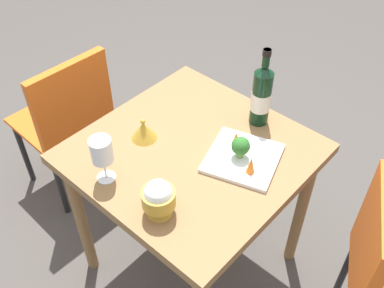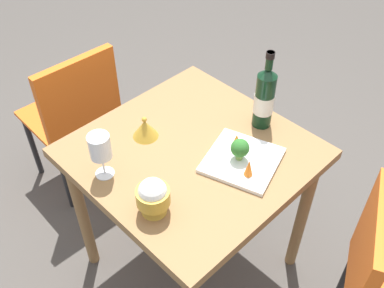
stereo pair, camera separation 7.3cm
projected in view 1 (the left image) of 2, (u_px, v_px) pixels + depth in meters
name	position (u px, v px, depth m)	size (l,w,h in m)	color
ground_plane	(192.00, 260.00, 2.18)	(8.00, 8.00, 0.00)	#4C4742
dining_table	(192.00, 169.00, 1.74)	(0.80, 0.80, 0.75)	olive
chair_near_window	(383.00, 269.00, 1.55)	(0.53, 0.53, 0.85)	orange
chair_by_wall	(68.00, 115.00, 2.16)	(0.41, 0.41, 0.85)	orange
wine_bottle	(261.00, 95.00, 1.70)	(0.08, 0.08, 0.33)	black
wine_glass	(101.00, 151.00, 1.48)	(0.08, 0.08, 0.18)	white
rice_bowl	(158.00, 198.00, 1.41)	(0.11, 0.11, 0.14)	gold
rice_bowl_lid	(144.00, 130.00, 1.69)	(0.10, 0.10, 0.09)	gold
serving_plate	(243.00, 158.00, 1.63)	(0.32, 0.32, 0.02)	white
broccoli_floret	(241.00, 146.00, 1.59)	(0.07, 0.07, 0.09)	#729E4C
carrot_garnish_left	(236.00, 138.00, 1.66)	(0.03, 0.03, 0.05)	orange
carrot_garnish_right	(251.00, 165.00, 1.54)	(0.03, 0.03, 0.07)	orange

